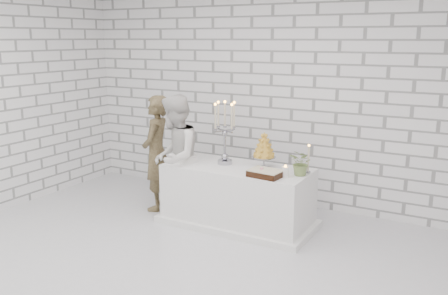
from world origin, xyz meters
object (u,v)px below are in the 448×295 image
Objects in this scene: cake_table at (237,196)px; candelabra at (225,133)px; bride at (175,158)px; croquembouche at (264,150)px; groom at (157,153)px.

candelabra is (-0.21, 0.05, 0.78)m from cake_table.
candelabra is at bearing 166.69° from cake_table.
cake_table is 1.12× the size of bride.
candelabra reaches higher than croquembouche.
candelabra is 0.54m from croquembouche.
cake_table is at bearing -158.38° from croquembouche.
croquembouche is at bearing 82.37° from bride.
bride reaches higher than candelabra.
bride reaches higher than groom.
cake_table is 2.24× the size of candelabra.
groom is 3.50× the size of croquembouche.
bride is at bearing -168.78° from cake_table.
croquembouche reaches higher than cake_table.
cake_table is at bearing -13.31° from candelabra.
groom reaches higher than croquembouche.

